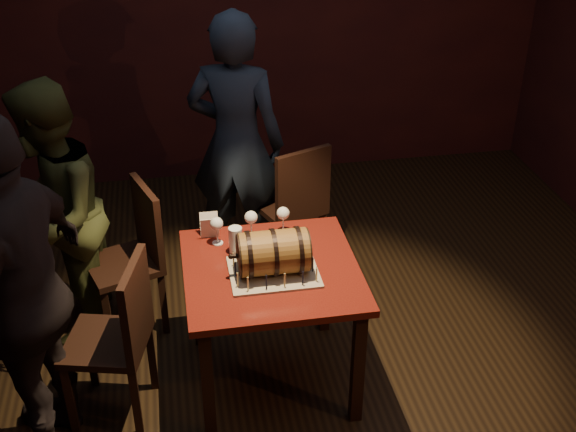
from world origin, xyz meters
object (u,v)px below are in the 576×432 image
Objects in this scene: wine_glass_mid at (251,219)px; chair_back at (295,202)px; person_back at (236,143)px; barrel_cake at (273,252)px; chair_left_rear at (135,251)px; chair_left_front at (120,332)px; pint_of_ale at (236,241)px; wine_glass_left at (217,225)px; pub_table at (271,285)px; person_left_rear at (54,216)px; person_left_front at (22,296)px; wine_glass_right at (283,214)px.

chair_back reaches higher than wine_glass_mid.
person_back is (0.03, 0.96, 0.02)m from wine_glass_mid.
barrel_cake reaches higher than chair_left_rear.
chair_left_front is at bearing -133.39° from chair_back.
chair_left_rear is 0.53× the size of person_back.
barrel_cake is 0.44× the size of chair_left_rear.
chair_left_front is (-1.11, -1.17, 0.00)m from chair_back.
wine_glass_left is at bearing 130.30° from pint_of_ale.
person_left_rear reaches higher than pub_table.
wine_glass_left and wine_glass_mid have the same top height.
chair_back is 1.00× the size of chair_left_front.
chair_back is 1.00× the size of chair_left_rear.
chair_left_rear is 1.07m from person_left_front.
chair_back is 0.53× the size of person_back.
chair_left_front is at bearing -144.19° from wine_glass_left.
chair_left_front is at bearing -155.67° from pint_of_ale.
chair_back is 1.13m from chair_left_rear.
pint_of_ale is at bearing -118.57° from chair_back.
pub_table is 1.12m from chair_back.
wine_glass_right is 0.09× the size of person_left_front.
wine_glass_mid is at bearing 30.12° from chair_left_front.
wine_glass_left is 0.98m from person_left_rear.
person_left_rear is at bearing -164.78° from chair_back.
pub_table is 0.42m from wine_glass_right.
chair_left_rear is at bearing 85.01° from chair_left_front.
chair_left_front reaches higher than wine_glass_right.
wine_glass_right is at bearing 4.15° from wine_glass_mid.
pint_of_ale reaches higher than pub_table.
person_left_front reaches higher than person_back.
barrel_cake is 0.42m from wine_glass_left.
wine_glass_mid is 0.09× the size of person_left_front.
barrel_cake is 1.06m from chair_left_rear.
wine_glass_mid and wine_glass_right have the same top height.
barrel_cake reaches higher than wine_glass_left.
pub_table is 5.59× the size of wine_glass_left.
wine_glass_right reaches higher than pub_table.
person_left_rear reaches higher than chair_left_front.
pint_of_ale is 0.79m from chair_left_rear.
barrel_cake is (0.00, -0.05, 0.24)m from pub_table.
pint_of_ale is 0.09× the size of person_back.
chair_back is 2.03m from person_left_front.
wine_glass_right is (0.18, 0.01, 0.00)m from wine_glass_mid.
person_back reaches higher than pub_table.
person_left_front reaches higher than person_left_rear.
wine_glass_right is (0.11, 0.38, -0.01)m from barrel_cake.
wine_glass_mid is 0.17× the size of chair_left_rear.
person_left_rear is 0.93m from person_left_front.
person_back is at bearing 124.21° from person_left_rear.
person_left_front is at bearing -168.02° from pub_table.
wine_glass_right is at bearing -20.50° from chair_left_rear.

